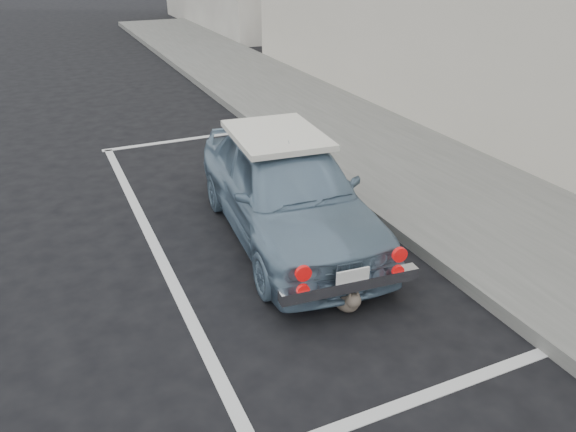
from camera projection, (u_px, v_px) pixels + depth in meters
name	position (u px, v px, depth m)	size (l,w,h in m)	color
ground	(336.00, 376.00, 4.69)	(80.00, 80.00, 0.00)	black
sidewalk	(475.00, 206.00, 7.47)	(2.80, 40.00, 0.15)	slate
pline_rear	(422.00, 397.00, 4.46)	(3.00, 0.12, 0.01)	silver
pline_front	(187.00, 139.00, 10.17)	(3.00, 0.12, 0.01)	silver
pline_side	(152.00, 239.00, 6.80)	(0.12, 7.00, 0.01)	silver
retro_coupe	(287.00, 188.00, 6.63)	(1.76, 3.76, 1.24)	#708DA5
cat	(346.00, 297.00, 5.47)	(0.27, 0.56, 0.30)	#645A4C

